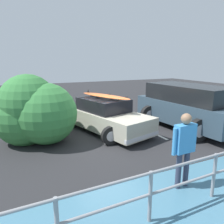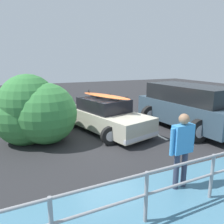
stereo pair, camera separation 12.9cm
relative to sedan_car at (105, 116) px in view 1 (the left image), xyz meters
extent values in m
cube|color=#28282B|center=(0.09, 0.45, -0.67)|extent=(44.00, 44.00, 0.02)
cube|color=silver|center=(-1.67, 0.04, -0.66)|extent=(0.12, 3.88, 0.00)
cube|color=#B7B29E|center=(-0.01, 0.04, -0.14)|extent=(2.66, 4.46, 0.68)
cube|color=black|center=(0.03, -0.12, 0.46)|extent=(1.91, 2.31, 0.51)
cube|color=silver|center=(-0.54, 2.02, -0.36)|extent=(1.63, 0.53, 0.14)
cube|color=silver|center=(0.52, -1.94, -0.36)|extent=(1.63, 0.53, 0.14)
cylinder|color=black|center=(-1.15, 1.07, -0.33)|extent=(0.66, 0.18, 0.66)
cylinder|color=#B7B7BC|center=(-1.15, 1.07, -0.33)|extent=(0.37, 0.19, 0.37)
cylinder|color=black|center=(0.46, 1.51, -0.33)|extent=(0.66, 0.18, 0.66)
cylinder|color=#B7B7BC|center=(0.46, 1.51, -0.33)|extent=(0.37, 0.19, 0.37)
cylinder|color=black|center=(-0.48, -1.43, -0.33)|extent=(0.66, 0.18, 0.66)
cylinder|color=#B7B7BC|center=(-0.48, -1.43, -0.33)|extent=(0.37, 0.19, 0.37)
cylinder|color=black|center=(1.13, -1.00, -0.33)|extent=(0.66, 0.18, 0.66)
cylinder|color=#B7B7BC|center=(1.13, -1.00, -0.33)|extent=(0.37, 0.19, 0.37)
cylinder|color=black|center=(-0.11, 0.41, 0.75)|extent=(1.66, 0.47, 0.03)
cylinder|color=black|center=(0.18, -0.66, 0.75)|extent=(1.66, 0.47, 0.03)
ellipsoid|color=orange|center=(-0.05, -0.12, 0.81)|extent=(1.52, 2.69, 0.09)
cone|color=black|center=(0.34, -1.11, 0.93)|extent=(0.10, 0.10, 0.14)
cube|color=#334756|center=(-3.34, 1.14, 0.09)|extent=(2.26, 4.71, 0.93)
cube|color=black|center=(-3.34, 1.14, 0.89)|extent=(2.02, 3.70, 0.68)
cylinder|color=black|center=(-3.12, -1.23, 0.19)|extent=(0.79, 0.25, 0.77)
cylinder|color=black|center=(-2.53, 2.59, -0.23)|extent=(0.86, 0.22, 0.86)
cylinder|color=#B7B7BC|center=(-2.53, 2.59, -0.23)|extent=(0.47, 0.23, 0.47)
cylinder|color=black|center=(-4.15, -0.31, -0.23)|extent=(0.86, 0.22, 0.86)
cylinder|color=#B7B7BC|center=(-4.15, -0.31, -0.23)|extent=(0.47, 0.23, 0.47)
cylinder|color=black|center=(-2.27, -0.13, -0.23)|extent=(0.86, 0.22, 0.86)
cylinder|color=#B7B7BC|center=(-2.27, -0.13, -0.23)|extent=(0.47, 0.23, 0.47)
cylinder|color=#33384C|center=(-0.06, 4.60, -0.23)|extent=(0.13, 0.13, 0.87)
cylinder|color=#33384C|center=(0.18, 4.61, -0.23)|extent=(0.13, 0.13, 0.87)
cube|color=#3D8ED1|center=(0.06, 4.60, 0.53)|extent=(0.51, 0.22, 0.65)
sphere|color=#9E7556|center=(0.06, 4.60, 0.99)|extent=(0.23, 0.23, 0.23)
cylinder|color=#3D8ED1|center=(-0.24, 4.59, 0.51)|extent=(0.09, 0.09, 0.61)
cylinder|color=#3D8ED1|center=(0.36, 4.61, 0.51)|extent=(0.09, 0.09, 0.61)
cylinder|color=gray|center=(-0.27, 5.19, -0.16)|extent=(0.07, 0.07, 1.00)
cylinder|color=gray|center=(1.39, 5.23, -0.16)|extent=(0.07, 0.07, 1.00)
cylinder|color=gray|center=(-0.27, 5.19, 0.31)|extent=(9.95, 0.32, 0.06)
cylinder|color=gray|center=(-0.27, 5.19, -0.11)|extent=(9.95, 0.32, 0.06)
cylinder|color=#4C3828|center=(3.04, 0.22, -0.45)|extent=(0.38, 0.38, 0.41)
sphere|color=#387F3D|center=(3.11, -0.05, 0.30)|extent=(2.12, 2.12, 2.12)
sphere|color=#387F3D|center=(2.43, 0.42, 0.42)|extent=(2.15, 2.15, 2.15)
sphere|color=#387F3D|center=(2.58, -0.50, 0.29)|extent=(2.10, 2.10, 2.10)
sphere|color=#387F3D|center=(2.95, 0.12, 0.81)|extent=(1.97, 1.97, 1.97)
camera|label=1|loc=(3.48, 8.07, 2.21)|focal=35.00mm
camera|label=2|loc=(3.36, 8.12, 2.21)|focal=35.00mm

